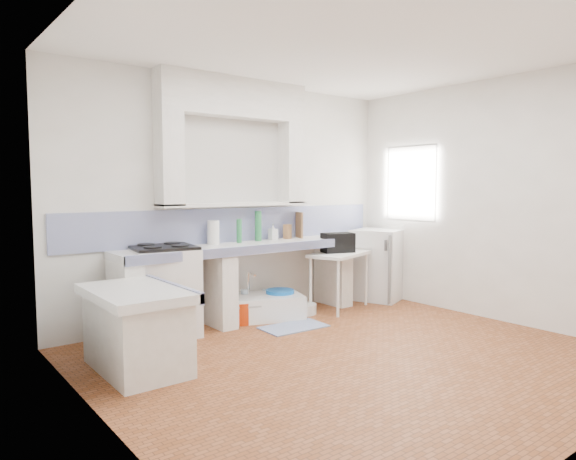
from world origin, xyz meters
TOP-DOWN VIEW (x-y plane):
  - floor at (0.00, 0.00)m, footprint 4.50×4.50m
  - ceiling at (0.00, 0.00)m, footprint 4.50×4.50m
  - wall_back at (0.00, 2.00)m, footprint 4.50×0.00m
  - wall_left at (-2.25, 0.00)m, footprint 0.00×4.50m
  - wall_right at (2.25, 0.00)m, footprint 0.00×4.50m
  - alcove_mass at (-0.10, 1.88)m, footprint 1.90×0.25m
  - window_frame at (2.42, 1.20)m, footprint 0.35×0.86m
  - lace_valance at (2.28, 1.20)m, footprint 0.01×0.84m
  - counter_slab at (-0.10, 1.70)m, footprint 3.00×0.60m
  - counter_lip at (-0.10, 1.42)m, footprint 3.00×0.04m
  - counter_pier_left at (-1.50, 1.70)m, footprint 0.20×0.55m
  - counter_pier_mid at (-0.45, 1.70)m, footprint 0.20×0.55m
  - counter_pier_right at (1.30, 1.70)m, footprint 0.20×0.55m
  - peninsula_top at (-1.70, 0.90)m, footprint 0.70×1.10m
  - peninsula_base at (-1.70, 0.90)m, footprint 0.60×1.00m
  - peninsula_lip at (-1.37, 0.90)m, footprint 0.04×1.10m
  - backsplash at (0.00, 1.99)m, footprint 4.27×0.03m
  - stove at (-1.08, 1.72)m, footprint 0.73×0.71m
  - sink at (0.08, 1.68)m, footprint 1.16×0.88m
  - side_table at (1.17, 1.45)m, footprint 0.97×0.73m
  - fridge at (2.01, 1.55)m, footprint 0.81×0.81m
  - bucket_red at (-0.19, 1.61)m, footprint 0.36×0.36m
  - bucket_orange at (0.11, 1.64)m, footprint 0.31×0.31m
  - bucket_blue at (0.36, 1.62)m, footprint 0.44×0.44m
  - basin_white at (0.65, 1.52)m, footprint 0.34×0.34m
  - water_bottle_a at (-0.00, 1.85)m, footprint 0.10×0.10m
  - water_bottle_b at (0.31, 1.85)m, footprint 0.09×0.09m
  - black_bag at (1.17, 1.48)m, footprint 0.44×0.33m
  - green_bottle_a at (-0.09, 1.81)m, footprint 0.07×0.07m
  - green_bottle_b at (0.20, 1.85)m, footprint 0.09×0.09m
  - knife_block at (0.65, 1.85)m, footprint 0.11×0.10m
  - cutting_board at (0.84, 1.85)m, footprint 0.11×0.24m
  - paper_towel at (-0.41, 1.85)m, footprint 0.18×0.18m
  - soap_bottle at (0.43, 1.85)m, footprint 0.09×0.09m
  - rug at (0.17, 1.11)m, footprint 0.74×0.45m

SIDE VIEW (x-z plane):
  - floor at x=0.00m, z-range 0.00..0.00m
  - rug at x=0.17m, z-range 0.00..0.01m
  - basin_white at x=0.65m, z-range 0.00..0.12m
  - sink at x=0.08m, z-range 0.00..0.25m
  - bucket_red at x=-0.19m, z-range 0.00..0.25m
  - bucket_orange at x=0.11m, z-range 0.00..0.27m
  - water_bottle_b at x=0.31m, z-range 0.00..0.29m
  - bucket_blue at x=0.36m, z-range 0.00..0.32m
  - water_bottle_a at x=0.00m, z-range 0.00..0.33m
  - peninsula_base at x=-1.70m, z-range 0.00..0.62m
  - side_table at x=1.17m, z-range 0.34..0.38m
  - counter_pier_left at x=-1.50m, z-range 0.00..0.82m
  - counter_pier_mid at x=-0.45m, z-range 0.00..0.82m
  - counter_pier_right at x=1.30m, z-range 0.00..0.82m
  - stove at x=-1.08m, z-range 0.00..0.91m
  - fridge at x=2.01m, z-range 0.00..0.97m
  - peninsula_top at x=-1.70m, z-range 0.62..0.70m
  - peninsula_lip at x=-1.37m, z-range 0.61..0.71m
  - black_bag at x=1.17m, z-range 0.72..0.97m
  - counter_slab at x=-0.10m, z-range 0.82..0.90m
  - counter_lip at x=-0.10m, z-range 0.81..0.91m
  - knife_block at x=0.65m, z-range 0.90..1.08m
  - soap_bottle at x=0.43m, z-range 0.90..1.10m
  - paper_towel at x=-0.41m, z-range 0.90..1.17m
  - green_bottle_a at x=-0.09m, z-range 0.90..1.18m
  - cutting_board at x=0.84m, z-range 0.90..1.23m
  - green_bottle_b at x=0.20m, z-range 0.90..1.26m
  - backsplash at x=0.00m, z-range 0.90..1.30m
  - wall_back at x=0.00m, z-range -0.85..3.65m
  - wall_left at x=-2.25m, z-range -0.85..3.65m
  - wall_right at x=2.25m, z-range -0.85..3.65m
  - window_frame at x=2.42m, z-range 1.07..2.13m
  - lace_valance at x=2.28m, z-range 1.86..2.10m
  - alcove_mass at x=-0.10m, z-range 2.35..2.80m
  - ceiling at x=0.00m, z-range 2.80..2.80m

